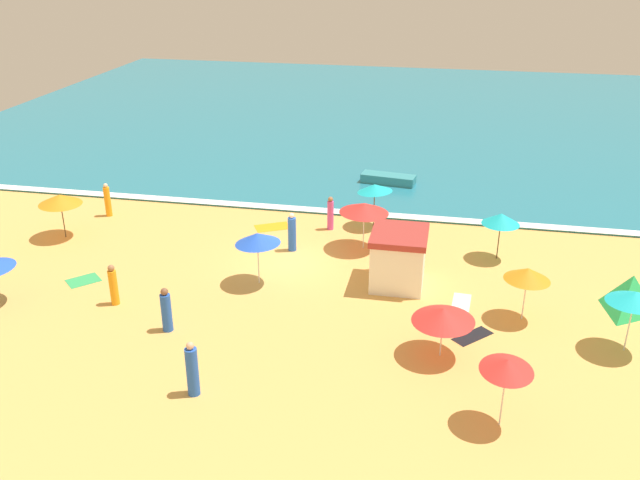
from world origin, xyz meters
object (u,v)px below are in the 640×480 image
(beach_umbrella_9, at_px, (443,315))
(beach_tent, at_px, (631,292))
(beach_umbrella_3, at_px, (507,365))
(beachgoer_1, at_px, (166,311))
(beach_umbrella_5, at_px, (528,274))
(beach_umbrella_7, at_px, (501,219))
(lifeguard_cabana, at_px, (398,258))
(beach_umbrella_8, at_px, (375,188))
(beachgoer_3, at_px, (113,286))
(beachgoer_5, at_px, (108,201))
(beach_umbrella_1, at_px, (60,199))
(beach_umbrella_6, at_px, (635,297))
(beachgoer_2, at_px, (330,214))
(beachgoer_0, at_px, (192,370))
(beach_umbrella_4, at_px, (364,208))
(small_boat_0, at_px, (388,179))
(beachgoer_4, at_px, (292,233))
(beach_umbrella_0, at_px, (257,238))

(beach_umbrella_9, relative_size, beach_tent, 1.07)
(beach_umbrella_3, height_order, beachgoer_1, beach_umbrella_3)
(beach_umbrella_5, relative_size, beach_umbrella_7, 1.10)
(lifeguard_cabana, relative_size, beach_umbrella_8, 1.12)
(beach_umbrella_8, xyz_separation_m, beachgoer_1, (-6.21, -11.30, -1.22))
(lifeguard_cabana, xyz_separation_m, beachgoer_3, (-10.77, -3.91, -0.37))
(beachgoer_1, bearing_deg, beachgoer_5, 126.67)
(beach_umbrella_1, distance_m, beach_umbrella_7, 20.44)
(beach_umbrella_5, distance_m, beachgoer_3, 15.85)
(beach_umbrella_6, height_order, beachgoer_2, beach_umbrella_6)
(beach_umbrella_8, bearing_deg, beachgoer_5, -174.69)
(beach_umbrella_1, height_order, beach_umbrella_7, beach_umbrella_1)
(beach_tent, bearing_deg, beachgoer_5, 168.52)
(beach_umbrella_8, distance_m, beach_tent, 12.54)
(beach_umbrella_5, bearing_deg, beachgoer_0, -147.04)
(beach_umbrella_1, height_order, beach_umbrella_4, beach_umbrella_4)
(beach_umbrella_5, bearing_deg, beach_umbrella_3, -99.42)
(beach_umbrella_4, xyz_separation_m, beachgoer_2, (-1.91, 1.93, -1.19))
(beach_umbrella_8, relative_size, small_boat_0, 0.71)
(beachgoer_3, xyz_separation_m, beachgoer_4, (5.69, 6.29, 0.05))
(lifeguard_cabana, distance_m, beach_umbrella_7, 5.38)
(beach_umbrella_5, bearing_deg, beach_umbrella_7, 97.98)
(small_boat_0, bearing_deg, beachgoer_1, -109.47)
(beach_umbrella_8, relative_size, beachgoer_2, 1.35)
(beach_umbrella_4, relative_size, beach_umbrella_7, 1.26)
(beach_umbrella_5, bearing_deg, beach_umbrella_4, 142.55)
(beachgoer_4, bearing_deg, beachgoer_3, -132.13)
(beach_umbrella_5, height_order, beachgoer_4, beach_umbrella_5)
(beach_umbrella_5, relative_size, beachgoer_0, 1.25)
(beach_umbrella_7, height_order, beachgoer_3, beach_umbrella_7)
(beach_umbrella_5, bearing_deg, beach_umbrella_0, 175.19)
(beachgoer_2, distance_m, beachgoer_5, 11.63)
(beach_umbrella_7, bearing_deg, beachgoer_3, -154.22)
(beach_tent, bearing_deg, beach_umbrella_4, 162.05)
(beach_tent, bearing_deg, beach_umbrella_0, -176.98)
(beach_umbrella_0, distance_m, beachgoer_3, 5.95)
(lifeguard_cabana, height_order, beach_umbrella_6, beach_umbrella_6)
(lifeguard_cabana, bearing_deg, beachgoer_2, 126.37)
(beach_umbrella_5, distance_m, beach_umbrella_6, 3.71)
(beach_umbrella_9, distance_m, beachgoer_2, 11.79)
(beachgoer_1, distance_m, beachgoer_5, 12.50)
(beachgoer_4, bearing_deg, beach_umbrella_9, -46.60)
(beach_umbrella_6, distance_m, beachgoer_0, 14.96)
(beach_umbrella_3, bearing_deg, beachgoer_1, 165.28)
(beachgoer_3, xyz_separation_m, small_boat_0, (9.08, 16.26, -0.46))
(beach_umbrella_1, xyz_separation_m, beach_umbrella_7, (20.38, 1.59, -0.00))
(beach_umbrella_7, bearing_deg, small_boat_0, 123.04)
(beach_umbrella_9, xyz_separation_m, beachgoer_2, (-5.77, 10.25, -0.81))
(beach_umbrella_0, bearing_deg, beach_umbrella_6, -9.74)
(beach_umbrella_5, height_order, beachgoer_3, beach_umbrella_5)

